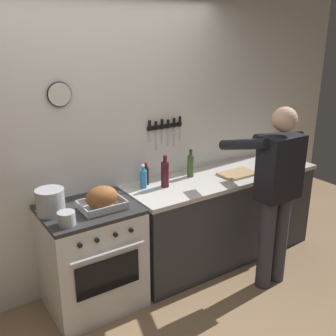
{
  "coord_description": "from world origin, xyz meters",
  "views": [
    {
      "loc": [
        -1.3,
        -1.79,
        2.24
      ],
      "look_at": [
        0.45,
        0.85,
        1.15
      ],
      "focal_mm": 42.7,
      "sensor_mm": 36.0,
      "label": 1
    }
  ],
  "objects": [
    {
      "name": "person_cook",
      "position": [
        1.27,
        0.38,
        0.95
      ],
      "size": [
        0.51,
        0.63,
        1.66
      ],
      "rotation": [
        0.0,
        0.0,
        1.58
      ],
      "color": "#383842",
      "rests_on": "ground"
    },
    {
      "name": "bottle_wine_red",
      "position": [
        0.55,
        1.04,
        1.02
      ],
      "size": [
        0.07,
        0.07,
        0.3
      ],
      "color": "#47141E",
      "rests_on": "counter_block"
    },
    {
      "name": "stock_pot",
      "position": [
        -0.5,
        1.05,
        1.0
      ],
      "size": [
        0.22,
        0.22,
        0.2
      ],
      "color": "#B7B7BC",
      "rests_on": "stove"
    },
    {
      "name": "bottle_soy_sauce",
      "position": [
        0.43,
        1.18,
        0.99
      ],
      "size": [
        0.05,
        0.05,
        0.21
      ],
      "color": "black",
      "rests_on": "counter_block"
    },
    {
      "name": "bottle_olive_oil",
      "position": [
        0.9,
        1.12,
        1.01
      ],
      "size": [
        0.06,
        0.06,
        0.27
      ],
      "color": "#385623",
      "rests_on": "counter_block"
    },
    {
      "name": "stove",
      "position": [
        -0.22,
        0.99,
        0.45
      ],
      "size": [
        0.76,
        0.67,
        0.9
      ],
      "color": "white",
      "rests_on": "ground"
    },
    {
      "name": "counter_block",
      "position": [
        1.2,
        0.99,
        0.45
      ],
      "size": [
        2.03,
        0.65,
        0.9
      ],
      "color": "#38383D",
      "rests_on": "ground"
    },
    {
      "name": "wall_back",
      "position": [
        -0.0,
        1.35,
        1.3
      ],
      "size": [
        6.0,
        0.13,
        2.6
      ],
      "color": "white",
      "rests_on": "ground"
    },
    {
      "name": "bottle_dish_soap",
      "position": [
        0.37,
        1.12,
        0.99
      ],
      "size": [
        0.06,
        0.06,
        0.22
      ],
      "color": "#338CCC",
      "rests_on": "counter_block"
    },
    {
      "name": "roasting_pan",
      "position": [
        -0.13,
        0.91,
        0.99
      ],
      "size": [
        0.35,
        0.26,
        0.19
      ],
      "color": "#B7B7BC",
      "rests_on": "stove"
    },
    {
      "name": "cutting_board",
      "position": [
        1.31,
        0.91,
        0.91
      ],
      "size": [
        0.36,
        0.24,
        0.02
      ],
      "primitive_type": "cube",
      "color": "tan",
      "rests_on": "counter_block"
    },
    {
      "name": "saucepan",
      "position": [
        -0.47,
        0.8,
        0.95
      ],
      "size": [
        0.13,
        0.13,
        0.1
      ],
      "color": "#B7B7BC",
      "rests_on": "stove"
    }
  ]
}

